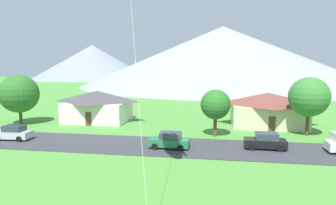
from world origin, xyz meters
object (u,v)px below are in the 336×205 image
parked_car_green_west_end (170,140)px  parked_car_silver_mid_east (14,133)px  tree_near_left (19,94)px  tree_center (309,97)px  parked_car_black_mid_west (265,141)px  tree_left_of_center (216,105)px  house_left_center (98,106)px  house_leftmost (267,109)px

parked_car_green_west_end → parked_car_silver_mid_east: same height
tree_near_left → parked_car_green_west_end: bearing=-21.0°
tree_center → parked_car_silver_mid_east: size_ratio=1.72×
parked_car_green_west_end → parked_car_black_mid_west: bearing=7.3°
tree_left_of_center → tree_center: (11.37, 2.28, 0.89)m
parked_car_black_mid_west → tree_center: bearing=49.1°
house_left_center → tree_left_of_center: bearing=-20.8°
tree_center → house_left_center: bearing=171.1°
tree_center → parked_car_silver_mid_east: (-34.67, -7.88, -3.97)m
house_left_center → parked_car_black_mid_west: bearing=-26.9°
tree_near_left → house_leftmost: bearing=7.4°
tree_near_left → tree_left_of_center: (28.62, -3.00, -0.60)m
tree_center → parked_car_silver_mid_east: tree_center is taller
tree_center → parked_car_green_west_end: (-16.11, -8.43, -3.97)m
tree_left_of_center → parked_car_black_mid_west: tree_left_of_center is taller
house_left_center → parked_car_silver_mid_east: house_left_center is taller
house_leftmost → parked_car_black_mid_west: 12.87m
house_leftmost → parked_car_green_west_end: house_leftmost is taller
parked_car_green_west_end → house_leftmost: bearing=48.6°
house_leftmost → tree_left_of_center: 10.81m
parked_car_silver_mid_east → tree_near_left: bearing=121.7°
parked_car_green_west_end → parked_car_black_mid_west: (9.90, 1.27, 0.00)m
house_leftmost → parked_car_black_mid_west: (-2.31, -12.56, -1.63)m
house_left_center → tree_left_of_center: 19.41m
house_leftmost → tree_near_left: size_ratio=1.46×
house_left_center → tree_center: tree_center is taller
house_leftmost → house_left_center: same height
tree_near_left → tree_left_of_center: size_ratio=1.27×
tree_left_of_center → parked_car_green_west_end: tree_left_of_center is taller
house_leftmost → tree_left_of_center: (-7.47, -7.68, 1.45)m
parked_car_silver_mid_east → parked_car_green_west_end: bearing=-1.7°
house_leftmost → tree_near_left: 36.45m
tree_center → parked_car_black_mid_west: size_ratio=1.72×
tree_left_of_center → parked_car_black_mid_west: 7.74m
parked_car_silver_mid_east → tree_center: bearing=12.8°
tree_left_of_center → parked_car_green_west_end: size_ratio=1.37×
tree_near_left → tree_left_of_center: tree_near_left is taller
house_left_center → parked_car_green_west_end: size_ratio=2.36×
house_leftmost → parked_car_green_west_end: size_ratio=2.54×
house_left_center → tree_center: (29.46, -4.61, 2.34)m
house_left_center → parked_car_green_west_end: (13.35, -13.04, -1.63)m
house_left_center → parked_car_silver_mid_east: (-5.22, -12.49, -1.63)m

